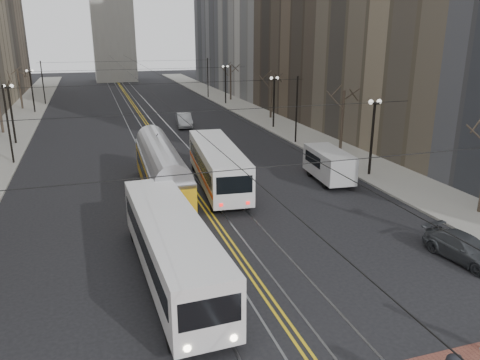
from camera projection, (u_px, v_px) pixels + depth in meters
ground at (311, 359)px, 15.79m from camera, size 260.00×260.00×0.00m
sidewalk_left at (12, 131)px, 52.30m from camera, size 5.00×140.00×0.15m
sidewalk_right at (263, 117)px, 61.01m from camera, size 5.00×140.00×0.15m
streetcar_rails at (147, 124)px, 56.68m from camera, size 4.80×130.00×0.02m
centre_lines at (147, 124)px, 56.68m from camera, size 0.42×130.00×0.01m
lamp_posts at (168, 125)px, 41.07m from camera, size 27.60×57.20×5.60m
street_trees at (157, 114)px, 46.98m from camera, size 31.68×53.28×5.60m
trolley_wires at (157, 105)px, 46.31m from camera, size 25.96×120.00×6.60m
transit_bus at (172, 250)px, 20.43m from camera, size 2.93×11.96×2.97m
streetcar at (162, 176)px, 31.09m from camera, size 2.63×12.56×2.95m
rear_bus at (217, 167)px, 32.96m from camera, size 3.59×11.85×3.04m
cargo_van at (329, 166)px, 34.40m from camera, size 2.50×5.49×2.36m
sedan_grey at (217, 146)px, 42.28m from camera, size 2.03×4.61×1.54m
sedan_silver at (184, 120)px, 54.81m from camera, size 2.11×4.87×1.56m
sedan_parked at (465, 248)px, 22.53m from camera, size 2.25×4.45×1.24m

